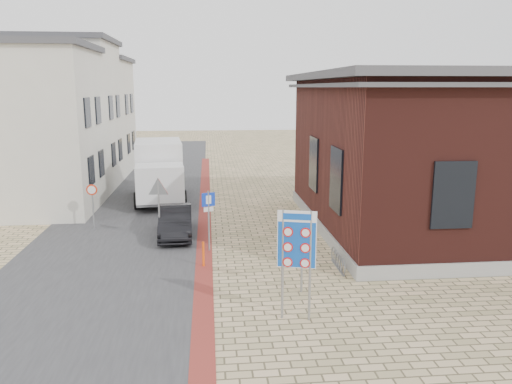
{
  "coord_description": "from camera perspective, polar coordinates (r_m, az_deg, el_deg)",
  "views": [
    {
      "loc": [
        -1.78,
        -13.9,
        6.16
      ],
      "look_at": [
        0.04,
        4.91,
        2.2
      ],
      "focal_mm": 35.0,
      "sensor_mm": 36.0,
      "label": 1
    }
  ],
  "objects": [
    {
      "name": "bike_rack",
      "position": [
        17.71,
        9.36,
        -7.78
      ],
      "size": [
        0.08,
        1.8,
        0.6
      ],
      "color": "slate",
      "rests_on": "ground"
    },
    {
      "name": "brick_building",
      "position": [
        23.66,
        21.65,
        4.52
      ],
      "size": [
        13.0,
        13.0,
        6.8
      ],
      "color": "gray",
      "rests_on": "ground"
    },
    {
      "name": "speed_sign",
      "position": [
        22.99,
        -18.17,
        -0.88
      ],
      "size": [
        0.48,
        0.07,
        2.04
      ],
      "rotation": [
        0.0,
        0.0,
        -0.03
      ],
      "color": "gray",
      "rests_on": "ground"
    },
    {
      "name": "townhouse_near",
      "position": [
        27.56,
        -25.23,
        6.58
      ],
      "size": [
        7.4,
        6.4,
        8.3
      ],
      "color": "beige",
      "rests_on": "ground"
    },
    {
      "name": "bollard",
      "position": [
        17.65,
        -6.03,
        -7.1
      ],
      "size": [
        0.1,
        0.1,
        0.91
      ],
      "primitive_type": "cylinder",
      "rotation": [
        0.0,
        0.0,
        -0.35
      ],
      "color": "#FF570D",
      "rests_on": "ground"
    },
    {
      "name": "box_truck",
      "position": [
        28.11,
        -11.0,
        2.43
      ],
      "size": [
        3.11,
        6.4,
        3.23
      ],
      "rotation": [
        0.0,
        0.0,
        0.1
      ],
      "color": "slate",
      "rests_on": "ground"
    },
    {
      "name": "townhouse_mid",
      "position": [
        33.24,
        -21.87,
        8.26
      ],
      "size": [
        7.4,
        6.4,
        9.1
      ],
      "color": "beige",
      "rests_on": "ground"
    },
    {
      "name": "curb_strip",
      "position": [
        24.68,
        -5.88,
        -2.64
      ],
      "size": [
        0.6,
        40.0,
        0.02
      ],
      "primitive_type": "cube",
      "color": "maroon",
      "rests_on": "ground"
    },
    {
      "name": "essen_sign",
      "position": [
        15.2,
        5.3,
        -5.99
      ],
      "size": [
        0.6,
        0.25,
        2.31
      ],
      "rotation": [
        0.0,
        0.0,
        0.34
      ],
      "color": "gray",
      "rests_on": "ground"
    },
    {
      "name": "townhouse_far",
      "position": [
        39.05,
        -19.39,
        8.26
      ],
      "size": [
        7.4,
        6.4,
        8.3
      ],
      "color": "beige",
      "rests_on": "ground"
    },
    {
      "name": "border_sign",
      "position": [
        13.22,
        4.68,
        -5.69
      ],
      "size": [
        1.01,
        0.32,
        3.03
      ],
      "rotation": [
        0.0,
        0.0,
        -0.27
      ],
      "color": "gray",
      "rests_on": "ground"
    },
    {
      "name": "sedan",
      "position": [
        21.32,
        -9.18,
        -3.34
      ],
      "size": [
        1.51,
        3.91,
        1.27
      ],
      "primitive_type": "imported",
      "rotation": [
        0.0,
        0.0,
        0.04
      ],
      "color": "black",
      "rests_on": "ground"
    },
    {
      "name": "ground",
      "position": [
        15.31,
        1.64,
        -11.9
      ],
      "size": [
        120.0,
        120.0,
        0.0
      ],
      "primitive_type": "plane",
      "color": "tan",
      "rests_on": "ground"
    },
    {
      "name": "road_strip",
      "position": [
        29.78,
        -12.6,
        -0.37
      ],
      "size": [
        7.0,
        60.0,
        0.02
      ],
      "primitive_type": "cube",
      "color": "#38383A",
      "rests_on": "ground"
    },
    {
      "name": "yield_sign",
      "position": [
        20.44,
        -11.09,
        -0.21
      ],
      "size": [
        0.92,
        0.11,
        2.58
      ],
      "rotation": [
        0.0,
        0.0,
        -0.05
      ],
      "color": "gray",
      "rests_on": "ground"
    },
    {
      "name": "parking_sign",
      "position": [
        18.96,
        -5.44,
        -2.14
      ],
      "size": [
        0.5,
        0.22,
        2.36
      ],
      "rotation": [
        0.0,
        0.0,
        0.37
      ],
      "color": "gray",
      "rests_on": "ground"
    }
  ]
}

